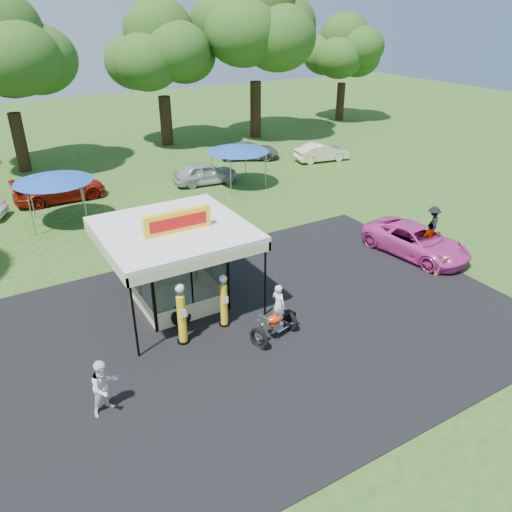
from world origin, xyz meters
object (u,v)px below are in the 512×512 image
(bg_car_b, at_px, (60,188))
(tent_east, at_px, (238,148))
(pink_sedan, at_px, (416,241))
(gas_pump_left, at_px, (182,315))
(gas_pump_right, at_px, (224,302))
(bg_car_d, at_px, (249,151))
(bg_car_e, at_px, (322,152))
(spectator_east_a, at_px, (433,223))
(motorcycle, at_px, (277,317))
(a_frame_sign, at_px, (440,266))
(kiosk_car, at_px, (159,270))
(bg_car_c, at_px, (205,173))
(spectator_west, at_px, (104,387))
(tent_west, at_px, (53,178))
(spectator_east_b, at_px, (429,239))
(gas_station_kiosk, at_px, (176,264))

(bg_car_b, height_order, tent_east, tent_east)
(pink_sedan, bearing_deg, gas_pump_left, 176.01)
(gas_pump_right, height_order, pink_sedan, gas_pump_right)
(bg_car_d, distance_m, bg_car_e, 5.65)
(spectator_east_a, bearing_deg, motorcycle, -28.82)
(a_frame_sign, bearing_deg, kiosk_car, 144.60)
(kiosk_car, bearing_deg, bg_car_c, -34.23)
(motorcycle, bearing_deg, gas_pump_right, 114.29)
(spectator_west, bearing_deg, a_frame_sign, -14.46)
(gas_pump_right, relative_size, tent_west, 0.52)
(gas_pump_left, relative_size, spectator_west, 1.33)
(motorcycle, xyz_separation_m, kiosk_car, (-2.18, 6.17, -0.38))
(spectator_east_b, bearing_deg, bg_car_b, -48.96)
(tent_east, bearing_deg, a_frame_sign, -83.53)
(bg_car_c, xyz_separation_m, tent_east, (1.70, -1.58, 1.82))
(bg_car_b, bearing_deg, a_frame_sign, -146.73)
(tent_west, bearing_deg, kiosk_car, -75.10)
(tent_east, bearing_deg, pink_sedan, -80.02)
(motorcycle, relative_size, a_frame_sign, 2.36)
(bg_car_d, bearing_deg, spectator_west, 169.97)
(bg_car_e, height_order, tent_east, tent_east)
(gas_pump_right, bearing_deg, kiosk_car, 100.77)
(motorcycle, bearing_deg, gas_pump_left, 140.59)
(kiosk_car, relative_size, tent_west, 0.68)
(gas_station_kiosk, relative_size, gas_pump_right, 2.49)
(kiosk_car, xyz_separation_m, bg_car_c, (7.54, 11.08, 0.26))
(spectator_east_b, relative_size, tent_east, 0.41)
(gas_station_kiosk, height_order, bg_car_e, gas_station_kiosk)
(gas_pump_left, height_order, bg_car_c, gas_pump_left)
(gas_station_kiosk, xyz_separation_m, spectator_east_b, (12.08, -2.05, -0.95))
(spectator_west, xyz_separation_m, spectator_east_a, (17.92, 3.76, -0.03))
(gas_pump_right, bearing_deg, bg_car_b, 98.17)
(gas_station_kiosk, height_order, spectator_east_a, gas_station_kiosk)
(spectator_west, bearing_deg, tent_east, 33.02)
(bg_car_d, height_order, tent_east, tent_east)
(pink_sedan, bearing_deg, bg_car_b, 120.54)
(kiosk_car, height_order, spectator_west, spectator_west)
(gas_pump_right, distance_m, tent_west, 14.00)
(a_frame_sign, xyz_separation_m, spectator_west, (-15.17, -0.79, 0.44))
(gas_pump_left, height_order, tent_west, tent_west)
(bg_car_c, bearing_deg, pink_sedan, -157.73)
(motorcycle, bearing_deg, spectator_west, 170.18)
(kiosk_car, xyz_separation_m, spectator_west, (-4.18, -6.76, 0.43))
(spectator_east_a, xyz_separation_m, bg_car_b, (-15.35, 15.70, -0.09))
(gas_pump_right, height_order, bg_car_e, gas_pump_right)
(a_frame_sign, relative_size, bg_car_b, 0.17)
(gas_pump_left, height_order, kiosk_car, gas_pump_left)
(gas_pump_left, bearing_deg, gas_station_kiosk, 70.79)
(pink_sedan, height_order, tent_east, tent_east)
(motorcycle, xyz_separation_m, bg_car_e, (15.49, 17.67, -0.17))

